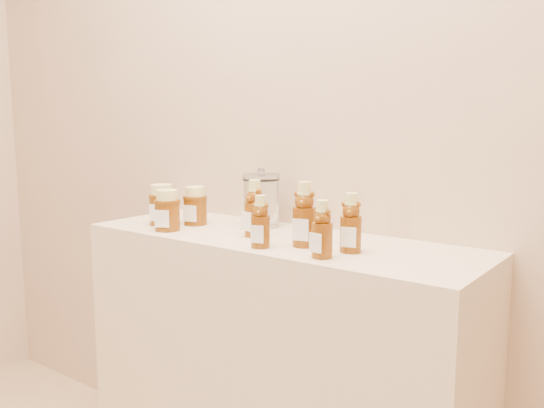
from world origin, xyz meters
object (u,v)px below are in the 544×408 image
Objects in this scene: bear_bottle_front_left at (260,218)px; glass_canister at (261,198)px; bear_bottle_back_left at (255,205)px; display_table at (276,384)px; honey_jar_left at (162,205)px.

glass_canister reaches higher than bear_bottle_front_left.
display_table is at bearing 38.55° from bear_bottle_back_left.
bear_bottle_front_left is (0.05, -0.13, 0.53)m from display_table.
honey_jar_left is 0.32m from glass_canister.
display_table is at bearing -15.63° from honey_jar_left.
bear_bottle_front_left is at bearing -52.37° from glass_canister.
bear_bottle_back_left is at bearing -152.02° from display_table.
glass_canister is (-0.08, 0.13, -0.00)m from bear_bottle_back_left.
bear_bottle_back_left is 1.18× the size of bear_bottle_front_left.
bear_bottle_back_left is at bearing -59.04° from glass_canister.
display_table is 6.65× the size of glass_canister.
honey_jar_left reaches higher than display_table.
display_table is 0.55m from bear_bottle_front_left.
bear_bottle_front_left is at bearing -33.09° from honey_jar_left.
display_table is 0.55m from bear_bottle_back_left.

